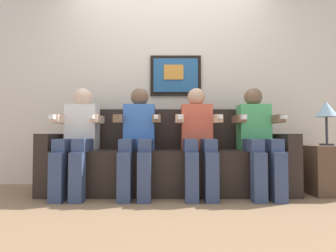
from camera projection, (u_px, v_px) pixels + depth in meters
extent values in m
plane|color=#8C6B4C|center=(168.00, 199.00, 2.44)|extent=(6.48, 6.48, 0.00)
cube|color=beige|center=(168.00, 80.00, 3.25)|extent=(4.98, 0.05, 2.60)
cube|color=black|center=(176.00, 76.00, 3.22)|extent=(0.63, 0.03, 0.50)
cube|color=#26598C|center=(176.00, 75.00, 3.20)|extent=(0.55, 0.02, 0.42)
cube|color=orange|center=(174.00, 72.00, 3.19)|extent=(0.24, 0.02, 0.18)
cube|color=#2D231E|center=(168.00, 171.00, 2.74)|extent=(2.30, 0.58, 0.45)
cube|color=#2D231E|center=(168.00, 129.00, 2.98)|extent=(2.30, 0.14, 0.45)
cube|color=#2D231E|center=(54.00, 163.00, 2.75)|extent=(0.14, 0.58, 0.62)
cube|color=#2D231E|center=(283.00, 163.00, 2.74)|extent=(0.14, 0.58, 0.62)
cube|color=white|center=(83.00, 127.00, 2.75)|extent=(0.32, 0.20, 0.48)
sphere|color=beige|center=(83.00, 97.00, 2.76)|extent=(0.19, 0.19, 0.19)
cube|color=#38476B|center=(66.00, 145.00, 2.54)|extent=(0.12, 0.40, 0.12)
cube|color=#38476B|center=(85.00, 145.00, 2.54)|extent=(0.12, 0.40, 0.12)
cube|color=#38476B|center=(57.00, 177.00, 2.33)|extent=(0.12, 0.12, 0.45)
cube|color=#38476B|center=(77.00, 177.00, 2.33)|extent=(0.12, 0.12, 0.45)
cube|color=beige|center=(60.00, 119.00, 2.63)|extent=(0.08, 0.28, 0.08)
cube|color=beige|center=(97.00, 119.00, 2.63)|extent=(0.08, 0.28, 0.08)
cube|color=white|center=(93.00, 117.00, 2.47)|extent=(0.04, 0.13, 0.04)
cube|color=white|center=(53.00, 117.00, 2.47)|extent=(0.04, 0.10, 0.04)
cube|color=#3F72CC|center=(140.00, 127.00, 2.75)|extent=(0.32, 0.20, 0.48)
sphere|color=brown|center=(140.00, 97.00, 2.76)|extent=(0.19, 0.19, 0.19)
cube|color=#38476B|center=(128.00, 145.00, 2.54)|extent=(0.12, 0.40, 0.12)
cube|color=#38476B|center=(146.00, 145.00, 2.54)|extent=(0.12, 0.40, 0.12)
cube|color=#38476B|center=(124.00, 177.00, 2.33)|extent=(0.12, 0.12, 0.45)
cube|color=#38476B|center=(144.00, 177.00, 2.33)|extent=(0.12, 0.12, 0.45)
cube|color=brown|center=(120.00, 119.00, 2.63)|extent=(0.08, 0.28, 0.08)
cube|color=brown|center=(157.00, 119.00, 2.63)|extent=(0.08, 0.28, 0.08)
cube|color=white|center=(156.00, 117.00, 2.47)|extent=(0.04, 0.13, 0.04)
cube|color=#D8593F|center=(197.00, 127.00, 2.75)|extent=(0.32, 0.20, 0.48)
sphere|color=tan|center=(196.00, 97.00, 2.76)|extent=(0.19, 0.19, 0.19)
cube|color=#38476B|center=(190.00, 145.00, 2.54)|extent=(0.12, 0.40, 0.12)
cube|color=#38476B|center=(208.00, 145.00, 2.54)|extent=(0.12, 0.40, 0.12)
cube|color=#38476B|center=(192.00, 177.00, 2.33)|extent=(0.12, 0.12, 0.45)
cube|color=#38476B|center=(211.00, 177.00, 2.33)|extent=(0.12, 0.12, 0.45)
cube|color=tan|center=(179.00, 119.00, 2.63)|extent=(0.08, 0.28, 0.08)
cube|color=tan|center=(216.00, 119.00, 2.63)|extent=(0.08, 0.28, 0.08)
cube|color=white|center=(219.00, 117.00, 2.47)|extent=(0.04, 0.13, 0.04)
cube|color=white|center=(180.00, 117.00, 2.47)|extent=(0.04, 0.10, 0.04)
cube|color=#4CB266|center=(254.00, 127.00, 2.75)|extent=(0.32, 0.20, 0.48)
sphere|color=brown|center=(253.00, 97.00, 2.76)|extent=(0.19, 0.19, 0.19)
cube|color=#38476B|center=(251.00, 145.00, 2.54)|extent=(0.12, 0.40, 0.12)
cube|color=#38476B|center=(270.00, 145.00, 2.54)|extent=(0.12, 0.40, 0.12)
cube|color=#38476B|center=(259.00, 177.00, 2.33)|extent=(0.12, 0.12, 0.45)
cube|color=#38476B|center=(279.00, 177.00, 2.33)|extent=(0.12, 0.12, 0.45)
cube|color=brown|center=(239.00, 119.00, 2.63)|extent=(0.08, 0.28, 0.08)
cube|color=brown|center=(276.00, 119.00, 2.63)|extent=(0.08, 0.28, 0.08)
cube|color=white|center=(283.00, 117.00, 2.47)|extent=(0.04, 0.13, 0.04)
cube|color=white|center=(243.00, 117.00, 2.47)|extent=(0.04, 0.10, 0.04)
cube|color=brown|center=(326.00, 170.00, 2.67)|extent=(0.40, 0.40, 0.50)
cylinder|color=#333338|center=(327.00, 144.00, 2.69)|extent=(0.14, 0.14, 0.02)
cylinder|color=#333338|center=(327.00, 130.00, 2.69)|extent=(0.02, 0.02, 0.28)
cone|color=#8CB2CC|center=(326.00, 109.00, 2.70)|extent=(0.22, 0.22, 0.16)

